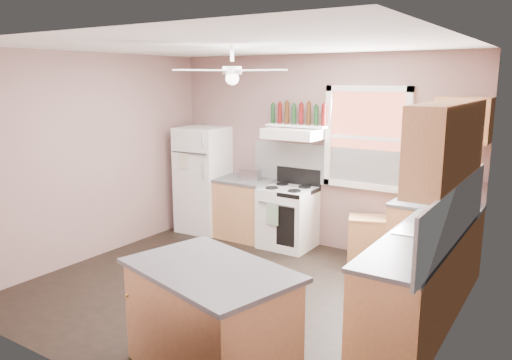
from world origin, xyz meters
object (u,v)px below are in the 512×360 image
Objects in this scene: cart at (371,240)px; toaster at (251,174)px; island at (211,322)px; stove at (288,217)px; refrigerator at (203,179)px.

toaster is at bearing 162.05° from cart.
island is (-0.20, -3.12, 0.14)m from cart.
refrigerator is at bearing -179.74° from stove.
refrigerator is 1.26× the size of island.
refrigerator is 2.77m from cart.
toaster is 0.84m from stove.
stove and island have the same top height.
stove is at bearing 122.74° from island.
toaster is 0.22× the size of island.
island reaches higher than cart.
island is (2.52, -3.03, -0.39)m from refrigerator.
stove is 1.49× the size of cart.
toaster reaches higher than stove.
stove is at bearing -2.94° from refrigerator.
refrigerator is 1.90× the size of stove.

